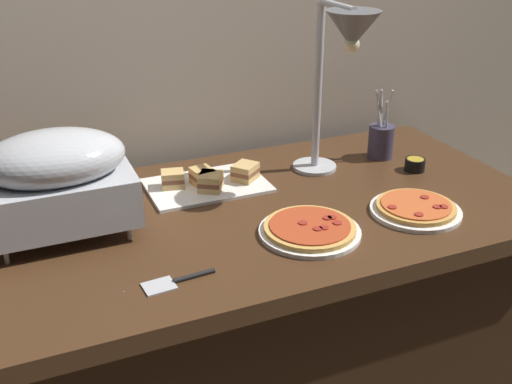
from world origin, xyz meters
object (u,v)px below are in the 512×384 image
object	(u,v)px
chafing_dish	(57,178)
utensil_holder	(381,140)
pizza_plate_raised_stand	(310,230)
sandwich_platter	(209,181)
heat_lamp	(345,49)
serving_spatula	(176,281)
sauce_cup_near	(415,164)
pizza_plate_front	(416,209)

from	to	relation	value
chafing_dish	utensil_holder	xyz separation A→B (m)	(1.05, 0.12, -0.09)
pizza_plate_raised_stand	sandwich_platter	xyz separation A→B (m)	(-0.15, 0.37, 0.01)
heat_lamp	pizza_plate_raised_stand	size ratio (longest dim) A/B	2.00
utensil_holder	serving_spatula	xyz separation A→B (m)	(-0.85, -0.46, -0.06)
chafing_dish	heat_lamp	size ratio (longest dim) A/B	0.69
heat_lamp	sauce_cup_near	xyz separation A→B (m)	(0.29, 0.00, -0.39)
sauce_cup_near	pizza_plate_raised_stand	bearing A→B (deg)	-154.55
utensil_holder	pizza_plate_raised_stand	bearing A→B (deg)	-140.65
sauce_cup_near	sandwich_platter	bearing A→B (deg)	168.23
sandwich_platter	utensil_holder	xyz separation A→B (m)	(0.61, 0.01, 0.04)
chafing_dish	pizza_plate_raised_stand	bearing A→B (deg)	-23.98
chafing_dish	sandwich_platter	world-z (taller)	chafing_dish
chafing_dish	utensil_holder	world-z (taller)	chafing_dish
sandwich_platter	utensil_holder	distance (m)	0.61
pizza_plate_raised_stand	heat_lamp	bearing A→B (deg)	47.75
pizza_plate_front	pizza_plate_raised_stand	xyz separation A→B (m)	(-0.32, 0.01, 0.00)
heat_lamp	serving_spatula	world-z (taller)	heat_lamp
heat_lamp	pizza_plate_raised_stand	xyz separation A→B (m)	(-0.22, -0.24, -0.40)
pizza_plate_raised_stand	utensil_holder	world-z (taller)	utensil_holder
sauce_cup_near	serving_spatula	world-z (taller)	sauce_cup_near
heat_lamp	serving_spatula	size ratio (longest dim) A/B	3.08
pizza_plate_raised_stand	sauce_cup_near	distance (m)	0.56
pizza_plate_front	serving_spatula	xyz separation A→B (m)	(-0.71, -0.07, -0.01)
sauce_cup_near	serving_spatula	size ratio (longest dim) A/B	0.37
heat_lamp	pizza_plate_front	size ratio (longest dim) A/B	2.12
pizza_plate_front	sauce_cup_near	size ratio (longest dim) A/B	3.91
pizza_plate_front	serving_spatula	world-z (taller)	pizza_plate_front
sandwich_platter	serving_spatula	distance (m)	0.51
sauce_cup_near	serving_spatula	bearing A→B (deg)	-160.16
heat_lamp	sauce_cup_near	size ratio (longest dim) A/B	8.26
pizza_plate_front	serving_spatula	distance (m)	0.71
sandwich_platter	sauce_cup_near	distance (m)	0.66
pizza_plate_front	utensil_holder	world-z (taller)	utensil_holder
pizza_plate_raised_stand	serving_spatula	bearing A→B (deg)	-168.17
utensil_holder	sandwich_platter	bearing A→B (deg)	-179.39
pizza_plate_front	sandwich_platter	world-z (taller)	sandwich_platter
chafing_dish	pizza_plate_front	xyz separation A→B (m)	(0.91, -0.27, -0.14)
heat_lamp	utensil_holder	world-z (taller)	heat_lamp
sauce_cup_near	serving_spatula	distance (m)	0.94
pizza_plate_front	pizza_plate_raised_stand	distance (m)	0.32
chafing_dish	heat_lamp	bearing A→B (deg)	-1.43
chafing_dish	serving_spatula	distance (m)	0.42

